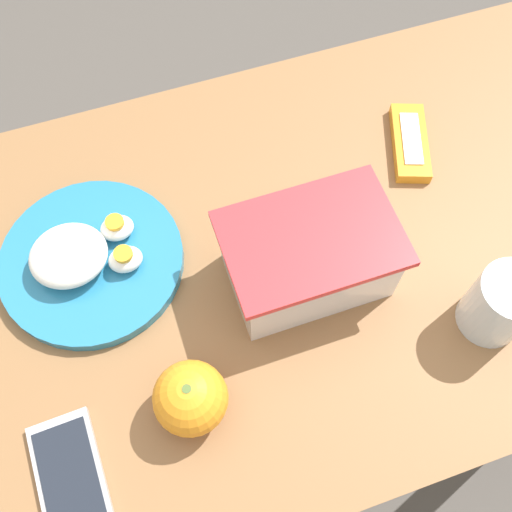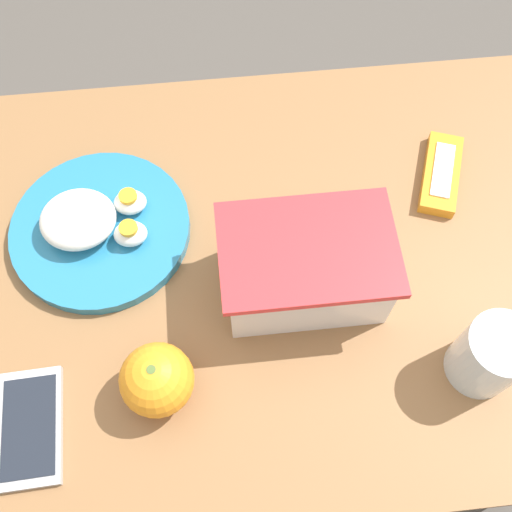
# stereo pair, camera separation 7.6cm
# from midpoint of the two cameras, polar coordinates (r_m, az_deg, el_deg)

# --- Properties ---
(ground_plane) EXTENTS (10.00, 10.00, 0.00)m
(ground_plane) POSITION_cam_midpoint_polar(r_m,az_deg,el_deg) (1.49, 2.02, -13.13)
(ground_plane) COLOR #4C4742
(table) EXTENTS (1.12, 0.65, 0.73)m
(table) POSITION_cam_midpoint_polar(r_m,az_deg,el_deg) (0.90, 3.24, -4.15)
(table) COLOR brown
(table) RESTS_ON ground_plane
(food_container) EXTENTS (0.21, 0.14, 0.11)m
(food_container) POSITION_cam_midpoint_polar(r_m,az_deg,el_deg) (0.74, 7.61, -1.61)
(food_container) COLOR white
(food_container) RESTS_ON table
(orange_fruit) EXTENTS (0.09, 0.09, 0.09)m
(orange_fruit) POSITION_cam_midpoint_polar(r_m,az_deg,el_deg) (0.70, -6.30, -11.98)
(orange_fruit) COLOR orange
(orange_fruit) RESTS_ON table
(rice_plate) EXTENTS (0.24, 0.24, 0.06)m
(rice_plate) POSITION_cam_midpoint_polar(r_m,az_deg,el_deg) (0.82, -12.38, 2.54)
(rice_plate) COLOR teal
(rice_plate) RESTS_ON table
(candy_bar) EXTENTS (0.09, 0.14, 0.02)m
(candy_bar) POSITION_cam_midpoint_polar(r_m,az_deg,el_deg) (0.90, 19.57, 7.17)
(candy_bar) COLOR orange
(candy_bar) RESTS_ON table
(cell_phone) EXTENTS (0.08, 0.14, 0.01)m
(cell_phone) POSITION_cam_midpoint_polar(r_m,az_deg,el_deg) (0.75, -17.95, -15.58)
(cell_phone) COLOR #ADADB2
(cell_phone) RESTS_ON table
(drinking_glass) EXTENTS (0.08, 0.08, 0.10)m
(drinking_glass) POSITION_cam_midpoint_polar(r_m,az_deg,el_deg) (0.76, 24.13, -8.96)
(drinking_glass) COLOR silver
(drinking_glass) RESTS_ON table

